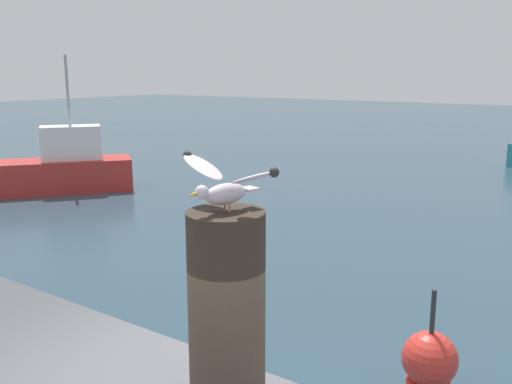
# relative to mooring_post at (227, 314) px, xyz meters

# --- Properties ---
(mooring_post) EXTENTS (0.38, 0.38, 1.02)m
(mooring_post) POSITION_rel_mooring_post_xyz_m (0.00, 0.00, 0.00)
(mooring_post) COLOR #382D23
(mooring_post) RESTS_ON harbor_quay
(seagull) EXTENTS (0.68, 0.39, 0.25)m
(seagull) POSITION_rel_mooring_post_xyz_m (-0.00, -0.00, 0.64)
(seagull) COLOR #C66660
(seagull) RESTS_ON mooring_post
(boat_red) EXTENTS (4.27, 5.03, 3.98)m
(boat_red) POSITION_rel_mooring_post_xyz_m (-12.62, 7.40, -1.64)
(boat_red) COLOR #B72D28
(boat_red) RESTS_ON ground_plane
(channel_buoy) EXTENTS (0.56, 0.56, 1.33)m
(channel_buoy) POSITION_rel_mooring_post_xyz_m (0.06, 3.23, -1.79)
(channel_buoy) COLOR red
(channel_buoy) RESTS_ON ground_plane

